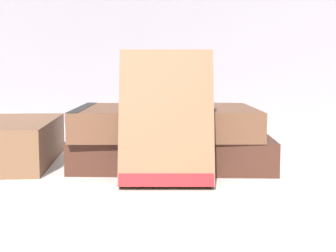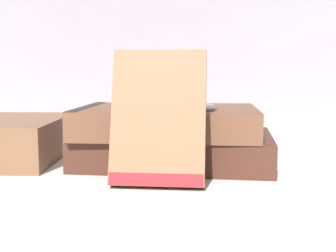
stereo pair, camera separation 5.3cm
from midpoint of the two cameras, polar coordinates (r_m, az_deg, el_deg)
name	(u,v)px [view 2 (the right image)]	position (r m, az deg, el deg)	size (l,w,h in m)	color
ground_plane	(128,171)	(0.51, -1.98, -5.48)	(3.00, 3.00, 0.00)	silver
book_flat_bottom	(171,148)	(0.55, 3.14, -2.75)	(0.23, 0.16, 0.04)	#422319
book_flat_top	(163,121)	(0.54, 2.21, 0.60)	(0.20, 0.15, 0.03)	brown
book_leaning_front	(158,123)	(0.44, 2.24, 0.33)	(0.09, 0.05, 0.13)	brown
pocket_watch	(191,107)	(0.50, 5.86, 2.28)	(0.05, 0.05, 0.01)	silver
reading_glasses	(145,145)	(0.67, -0.56, -2.36)	(0.10, 0.06, 0.00)	black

